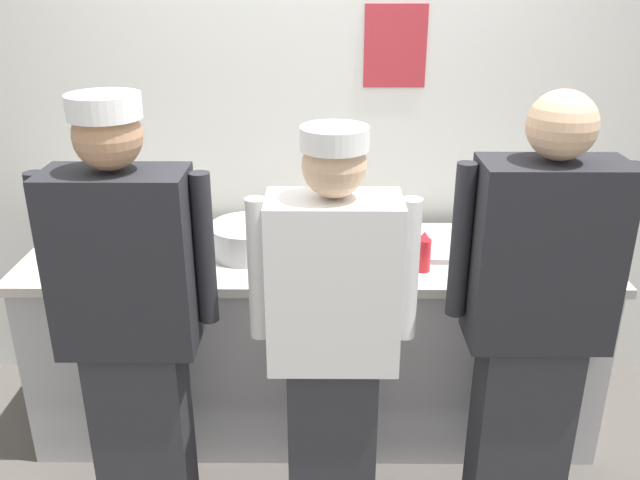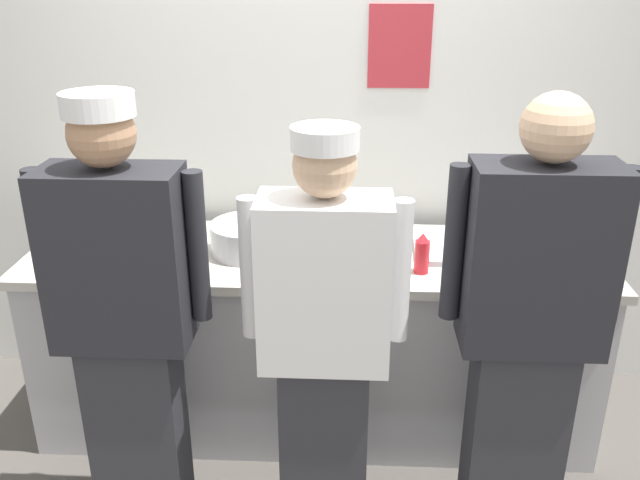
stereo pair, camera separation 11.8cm
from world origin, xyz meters
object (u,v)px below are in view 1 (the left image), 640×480
object	(u,v)px
ramekin_green_sauce	(308,240)
ramekin_orange_sauce	(57,267)
plate_stack_front	(342,261)
squeeze_bottle_spare	(354,223)
chefs_knife	(146,261)
squeeze_bottle_secondary	(101,231)
sheet_tray	(470,249)
mixing_bowl_steel	(250,239)
chef_near_left	(130,320)
ramekin_yellow_sauce	(137,238)
chef_center	(333,337)
chef_far_right	(535,319)
squeeze_bottle_primary	(424,252)

from	to	relation	value
ramekin_green_sauce	ramekin_orange_sauce	xyz separation A→B (m)	(-1.04, -0.31, -0.00)
plate_stack_front	squeeze_bottle_spare	bearing A→B (deg)	75.85
ramekin_orange_sauce	chefs_knife	world-z (taller)	ramekin_orange_sauce
squeeze_bottle_secondary	ramekin_orange_sauce	distance (m)	0.28
sheet_tray	ramekin_green_sauce	world-z (taller)	ramekin_green_sauce
squeeze_bottle_spare	mixing_bowl_steel	bearing A→B (deg)	-167.04
squeeze_bottle_spare	ramekin_orange_sauce	xyz separation A→B (m)	(-1.25, -0.31, -0.08)
chef_near_left	ramekin_yellow_sauce	xyz separation A→B (m)	(-0.17, 0.76, 0.00)
ramekin_green_sauce	chef_center	bearing A→B (deg)	-82.46
chef_center	squeeze_bottle_secondary	size ratio (longest dim) A/B	8.90
chef_center	squeeze_bottle_secondary	world-z (taller)	chef_center
chef_far_right	chefs_knife	bearing A→B (deg)	160.76
squeeze_bottle_spare	chef_far_right	bearing A→B (deg)	-50.41
squeeze_bottle_primary	chef_far_right	bearing A→B (deg)	-53.45
ramekin_orange_sauce	chefs_knife	distance (m)	0.36
chef_near_left	ramekin_green_sauce	distance (m)	0.97
chef_near_left	squeeze_bottle_secondary	xyz separation A→B (m)	(-0.31, 0.69, 0.06)
squeeze_bottle_primary	chefs_knife	distance (m)	1.18
chef_far_right	ramekin_orange_sauce	bearing A→B (deg)	167.07
chef_center	plate_stack_front	size ratio (longest dim) A/B	7.03
chef_far_right	chefs_knife	size ratio (longest dim) A/B	6.26
chef_center	squeeze_bottle_secondary	distance (m)	1.26
ramekin_orange_sauce	ramekin_yellow_sauce	distance (m)	0.41
chef_center	sheet_tray	xyz separation A→B (m)	(0.62, 0.70, 0.04)
mixing_bowl_steel	sheet_tray	bearing A→B (deg)	1.37
mixing_bowl_steel	ramekin_orange_sauce	distance (m)	0.81
chef_center	chef_far_right	size ratio (longest dim) A/B	0.94
squeeze_bottle_secondary	ramekin_orange_sauce	bearing A→B (deg)	-115.74
chef_center	mixing_bowl_steel	xyz separation A→B (m)	(-0.36, 0.67, 0.10)
chef_far_right	ramekin_orange_sauce	xyz separation A→B (m)	(-1.86, 0.43, -0.00)
squeeze_bottle_primary	ramekin_orange_sauce	bearing A→B (deg)	-179.03
chef_near_left	chefs_knife	size ratio (longest dim) A/B	6.21
chef_center	sheet_tray	distance (m)	0.93
mixing_bowl_steel	squeeze_bottle_spare	xyz separation A→B (m)	(0.47, 0.11, 0.03)
sheet_tray	squeeze_bottle_primary	bearing A→B (deg)	-139.72
chef_center	ramekin_yellow_sauce	bearing A→B (deg)	138.49
mixing_bowl_steel	chef_center	bearing A→B (deg)	-61.92
squeeze_bottle_spare	ramekin_green_sauce	size ratio (longest dim) A/B	2.26
chef_near_left	squeeze_bottle_secondary	bearing A→B (deg)	114.23
plate_stack_front	mixing_bowl_steel	bearing A→B (deg)	160.57
chef_far_right	squeeze_bottle_secondary	world-z (taller)	chef_far_right
sheet_tray	ramekin_orange_sauce	world-z (taller)	ramekin_orange_sauce
ramekin_yellow_sauce	chef_center	bearing A→B (deg)	-41.51
chef_far_right	ramekin_orange_sauce	distance (m)	1.91
chef_near_left	sheet_tray	world-z (taller)	chef_near_left
chef_near_left	squeeze_bottle_secondary	world-z (taller)	chef_near_left
mixing_bowl_steel	squeeze_bottle_primary	distance (m)	0.76
chef_near_left	plate_stack_front	distance (m)	0.91
chef_far_right	ramekin_yellow_sauce	bearing A→B (deg)	155.16
mixing_bowl_steel	squeeze_bottle_primary	bearing A→B (deg)	-13.51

